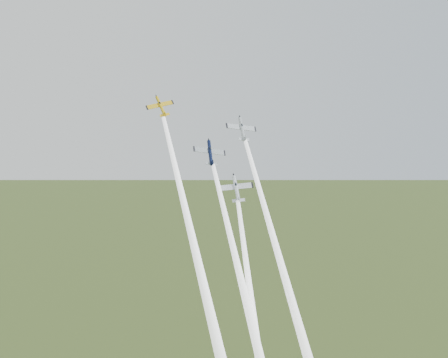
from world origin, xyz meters
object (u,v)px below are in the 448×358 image
at_px(plane_yellow, 161,106).
at_px(plane_navy, 210,153).
at_px(plane_silver_low, 236,189).
at_px(plane_silver_right, 242,129).

relative_size(plane_yellow, plane_navy, 0.85).
bearing_deg(plane_silver_low, plane_silver_right, 70.10).
bearing_deg(plane_silver_right, plane_yellow, 175.00).
height_order(plane_yellow, plane_silver_low, plane_yellow).
bearing_deg(plane_yellow, plane_silver_low, -40.52).
distance_m(plane_navy, plane_silver_low, 10.42).
xyz_separation_m(plane_yellow, plane_silver_low, (15.54, -9.87, -19.23)).
relative_size(plane_yellow, plane_silver_right, 0.82).
relative_size(plane_navy, plane_silver_low, 0.97).
xyz_separation_m(plane_silver_right, plane_silver_low, (-5.40, -10.59, -13.72)).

